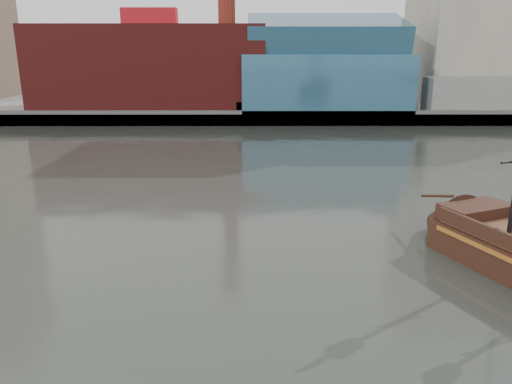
{
  "coord_description": "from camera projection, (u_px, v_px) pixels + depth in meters",
  "views": [
    {
      "loc": [
        -2.82,
        -24.32,
        13.65
      ],
      "look_at": [
        -2.73,
        8.18,
        4.0
      ],
      "focal_mm": 35.0,
      "sensor_mm": 36.0,
      "label": 1
    }
  ],
  "objects": [
    {
      "name": "ground",
      "position": [
        306.0,
        305.0,
        27.21
      ],
      "size": [
        400.0,
        400.0,
        0.0
      ],
      "primitive_type": "plane",
      "color": "#242622",
      "rests_on": "ground"
    },
    {
      "name": "promenade_far",
      "position": [
        267.0,
        101.0,
        115.12
      ],
      "size": [
        220.0,
        60.0,
        2.0
      ],
      "primitive_type": "cube",
      "color": "slate",
      "rests_on": "ground"
    },
    {
      "name": "seawall",
      "position": [
        271.0,
        118.0,
        86.75
      ],
      "size": [
        220.0,
        1.0,
        2.6
      ],
      "primitive_type": "cube",
      "color": "#4C4C49",
      "rests_on": "ground"
    }
  ]
}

